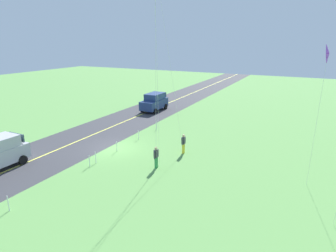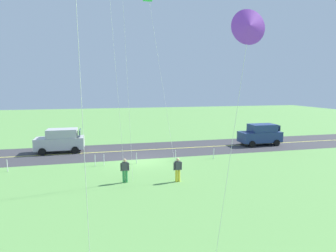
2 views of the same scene
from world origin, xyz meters
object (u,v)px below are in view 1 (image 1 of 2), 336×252
at_px(person_adult_near, 156,157).
at_px(person_adult_companion, 183,143).
at_px(kite_orange_near, 328,54).
at_px(car_parked_west_far, 154,102).

height_order(person_adult_near, person_adult_companion, same).
bearing_deg(person_adult_near, person_adult_companion, 99.79).
relative_size(person_adult_near, kite_orange_near, 0.19).
distance_m(car_parked_west_far, person_adult_companion, 15.02).
xyz_separation_m(car_parked_west_far, person_adult_companion, (11.76, 9.33, -0.29)).
xyz_separation_m(car_parked_west_far, person_adult_near, (15.16, 8.71, -0.29)).
relative_size(car_parked_west_far, kite_orange_near, 0.51).
distance_m(person_adult_near, kite_orange_near, 12.52).
bearing_deg(person_adult_companion, person_adult_near, 148.41).
bearing_deg(person_adult_near, car_parked_west_far, 140.03).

